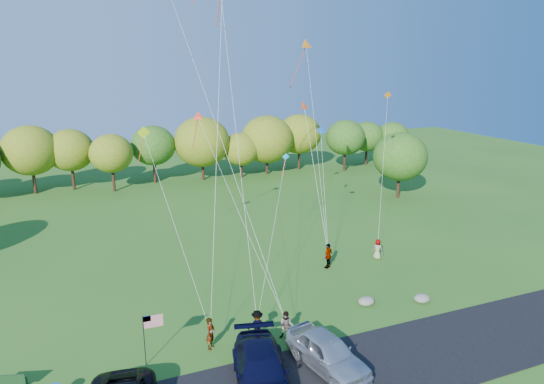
% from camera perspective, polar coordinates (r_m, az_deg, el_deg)
% --- Properties ---
extents(ground, '(140.00, 140.00, 0.00)m').
position_cam_1_polar(ground, '(28.09, 0.81, -17.21)').
color(ground, '#2B5E1B').
rests_on(ground, ground).
extents(asphalt_lane, '(44.00, 6.00, 0.06)m').
position_cam_1_polar(asphalt_lane, '(25.09, 4.65, -21.63)').
color(asphalt_lane, black).
rests_on(asphalt_lane, ground).
extents(treeline, '(77.45, 27.72, 8.68)m').
position_cam_1_polar(treeline, '(59.47, -12.73, 4.91)').
color(treeline, '#3D2316').
rests_on(treeline, ground).
extents(minivan_navy, '(3.80, 6.48, 1.76)m').
position_cam_1_polar(minivan_navy, '(24.28, -1.26, -20.33)').
color(minivan_navy, black).
rests_on(minivan_navy, asphalt_lane).
extents(minivan_silver, '(2.99, 5.43, 1.75)m').
position_cam_1_polar(minivan_silver, '(25.70, 6.53, -18.22)').
color(minivan_silver, '#B3B7BF').
rests_on(minivan_silver, asphalt_lane).
extents(flyer_a, '(0.75, 0.79, 1.81)m').
position_cam_1_polar(flyer_a, '(27.29, -7.25, -16.16)').
color(flyer_a, '#4C4C59').
rests_on(flyer_a, ground).
extents(flyer_b, '(1.02, 0.98, 1.65)m').
position_cam_1_polar(flyer_b, '(27.94, 1.70, -15.43)').
color(flyer_b, '#4C4C59').
rests_on(flyer_b, ground).
extents(flyer_c, '(1.21, 0.82, 1.73)m').
position_cam_1_polar(flyer_c, '(27.90, -1.76, -15.38)').
color(flyer_c, '#4C4C59').
rests_on(flyer_c, ground).
extents(flyer_d, '(1.21, 1.04, 1.94)m').
position_cam_1_polar(flyer_d, '(36.77, 6.63, -7.45)').
color(flyer_d, '#4C4C59').
rests_on(flyer_d, ground).
extents(flyer_e, '(0.88, 0.95, 1.63)m').
position_cam_1_polar(flyer_e, '(38.99, 12.31, -6.61)').
color(flyer_e, '#4C4C59').
rests_on(flyer_e, ground).
extents(park_bench, '(1.61, 0.73, 0.91)m').
position_cam_1_polar(park_bench, '(27.36, -28.67, -19.03)').
color(park_bench, '#133516').
rests_on(park_bench, ground).
extents(flag_assembly, '(1.03, 0.67, 2.78)m').
position_cam_1_polar(flag_assembly, '(26.01, -14.19, -15.15)').
color(flag_assembly, black).
rests_on(flag_assembly, ground).
extents(boulder_near, '(1.09, 0.86, 0.55)m').
position_cam_1_polar(boulder_near, '(32.14, 11.04, -12.49)').
color(boulder_near, gray).
rests_on(boulder_near, ground).
extents(boulder_far, '(1.05, 0.88, 0.55)m').
position_cam_1_polar(boulder_far, '(33.34, 17.21, -11.87)').
color(boulder_far, gray).
rests_on(boulder_far, ground).
extents(kites_aloft, '(22.34, 10.16, 18.56)m').
position_cam_1_polar(kites_aloft, '(37.42, -4.96, 21.23)').
color(kites_aloft, '#ED1A3D').
rests_on(kites_aloft, ground).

